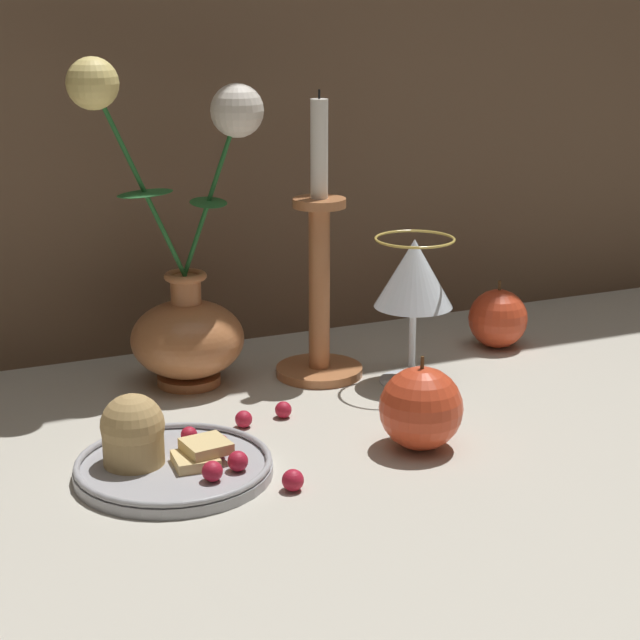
# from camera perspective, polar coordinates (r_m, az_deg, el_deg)

# --- Properties ---
(ground_plane) EXTENTS (2.40, 2.40, 0.00)m
(ground_plane) POSITION_cam_1_polar(r_m,az_deg,el_deg) (1.12, 2.29, -5.05)
(ground_plane) COLOR #B7B2A3
(ground_plane) RESTS_ON ground
(vase) EXTENTS (0.21, 0.13, 0.36)m
(vase) POSITION_cam_1_polar(r_m,az_deg,el_deg) (1.18, -7.20, 1.43)
(vase) COLOR #B77042
(vase) RESTS_ON ground_plane
(plate_with_pastries) EXTENTS (0.18, 0.18, 0.08)m
(plate_with_pastries) POSITION_cam_1_polar(r_m,az_deg,el_deg) (0.99, -8.45, -7.08)
(plate_with_pastries) COLOR #A3A3A8
(plate_with_pastries) RESTS_ON ground_plane
(wine_glass) EXTENTS (0.09, 0.09, 0.17)m
(wine_glass) POSITION_cam_1_polar(r_m,az_deg,el_deg) (1.18, 5.03, 2.23)
(wine_glass) COLOR silver
(wine_glass) RESTS_ON ground_plane
(candlestick) EXTENTS (0.10, 0.10, 0.32)m
(candlestick) POSITION_cam_1_polar(r_m,az_deg,el_deg) (1.20, -0.04, 1.68)
(candlestick) COLOR #B77042
(candlestick) RESTS_ON ground_plane
(apple_beside_vase) EXTENTS (0.08, 0.08, 0.09)m
(apple_beside_vase) POSITION_cam_1_polar(r_m,az_deg,el_deg) (1.03, 5.41, -4.71)
(apple_beside_vase) COLOR #D14223
(apple_beside_vase) RESTS_ON ground_plane
(apple_near_glass) EXTENTS (0.07, 0.07, 0.08)m
(apple_near_glass) POSITION_cam_1_polar(r_m,az_deg,el_deg) (1.34, 9.47, 0.08)
(apple_near_glass) COLOR #D14223
(apple_near_glass) RESTS_ON ground_plane
(berry_near_plate) EXTENTS (0.02, 0.02, 0.02)m
(berry_near_plate) POSITION_cam_1_polar(r_m,az_deg,el_deg) (1.09, -4.09, -5.29)
(berry_near_plate) COLOR #AD192D
(berry_near_plate) RESTS_ON ground_plane
(berry_front_center) EXTENTS (0.02, 0.02, 0.02)m
(berry_front_center) POSITION_cam_1_polar(r_m,az_deg,el_deg) (1.11, -1.97, -4.80)
(berry_front_center) COLOR #AD192D
(berry_front_center) RESTS_ON ground_plane
(berry_by_glass_stem) EXTENTS (0.02, 0.02, 0.02)m
(berry_by_glass_stem) POSITION_cam_1_polar(r_m,az_deg,el_deg) (0.95, -1.46, -8.54)
(berry_by_glass_stem) COLOR #AD192D
(berry_by_glass_stem) RESTS_ON ground_plane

